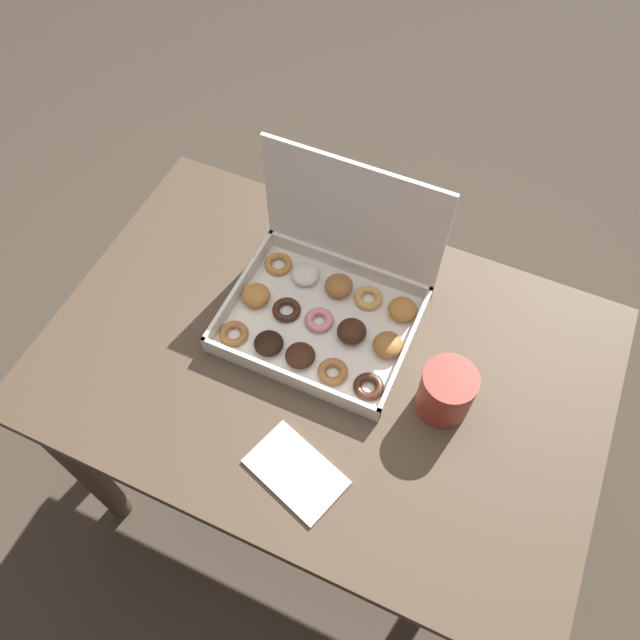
% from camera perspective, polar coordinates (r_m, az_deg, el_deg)
% --- Properties ---
extents(ground_plane, '(8.00, 8.00, 0.00)m').
position_cam_1_polar(ground_plane, '(1.81, 0.26, -14.21)').
color(ground_plane, '#42382D').
extents(dining_table, '(1.03, 0.70, 0.71)m').
position_cam_1_polar(dining_table, '(1.26, 0.36, -6.00)').
color(dining_table, '#4C3D2D').
rests_on(dining_table, ground_plane).
extents(donut_box, '(0.35, 0.29, 0.29)m').
position_cam_1_polar(donut_box, '(1.17, 0.89, 2.35)').
color(donut_box, silver).
rests_on(donut_box, dining_table).
extents(coffee_mug, '(0.10, 0.10, 0.10)m').
position_cam_1_polar(coffee_mug, '(1.09, 11.42, -6.56)').
color(coffee_mug, '#A3382D').
rests_on(coffee_mug, dining_table).
extents(paper_napkin, '(0.19, 0.15, 0.01)m').
position_cam_1_polar(paper_napkin, '(1.07, -2.21, -13.71)').
color(paper_napkin, silver).
rests_on(paper_napkin, dining_table).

